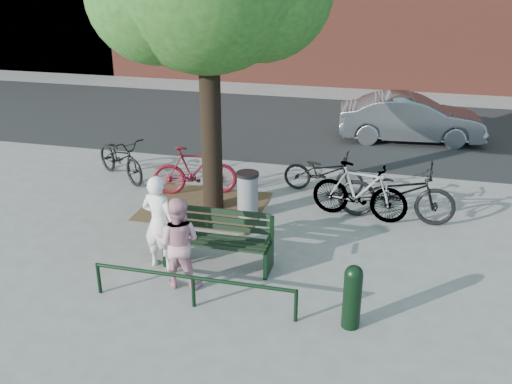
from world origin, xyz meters
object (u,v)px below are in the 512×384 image
(person_left, at_px, (159,223))
(person_right, at_px, (178,242))
(litter_bin, at_px, (248,194))
(bicycle_c, at_px, (324,172))
(park_bench, at_px, (219,238))
(parked_car, at_px, (411,119))
(bollard, at_px, (352,294))

(person_left, xyz_separation_m, person_right, (0.49, -0.44, -0.07))
(person_left, bearing_deg, litter_bin, -101.79)
(bicycle_c, bearing_deg, person_right, 163.18)
(park_bench, distance_m, person_right, 0.89)
(park_bench, xyz_separation_m, bicycle_c, (1.23, 3.47, -0.03))
(litter_bin, height_order, parked_car, parked_car)
(park_bench, height_order, parked_car, parked_car)
(park_bench, bearing_deg, litter_bin, 90.87)
(park_bench, relative_size, parked_car, 0.46)
(person_right, bearing_deg, bicycle_c, -113.72)
(bicycle_c, xyz_separation_m, parked_car, (1.79, 4.20, 0.18))
(park_bench, xyz_separation_m, person_right, (-0.41, -0.76, 0.25))
(bollard, distance_m, bicycle_c, 4.78)
(parked_car, bearing_deg, person_right, 152.07)
(bollard, xyz_separation_m, parked_car, (0.77, 8.87, 0.12))
(litter_bin, relative_size, bicycle_c, 0.53)
(park_bench, xyz_separation_m, bollard, (2.25, -1.21, 0.03))
(bollard, distance_m, litter_bin, 3.86)
(park_bench, distance_m, bollard, 2.55)
(person_left, distance_m, litter_bin, 2.41)
(park_bench, bearing_deg, parked_car, 68.48)
(person_right, relative_size, bollard, 1.54)
(bollard, bearing_deg, parked_car, 85.04)
(parked_car, bearing_deg, park_bench, 152.71)
(person_left, distance_m, bicycle_c, 4.35)
(person_left, xyz_separation_m, bicycle_c, (2.13, 3.78, -0.34))
(bollard, xyz_separation_m, bicycle_c, (-1.02, 4.67, -0.05))
(person_left, distance_m, parked_car, 8.89)
(person_right, bearing_deg, park_bench, -120.88)
(person_left, relative_size, litter_bin, 1.76)
(person_right, bearing_deg, parked_car, -114.67)
(litter_bin, distance_m, bicycle_c, 2.00)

